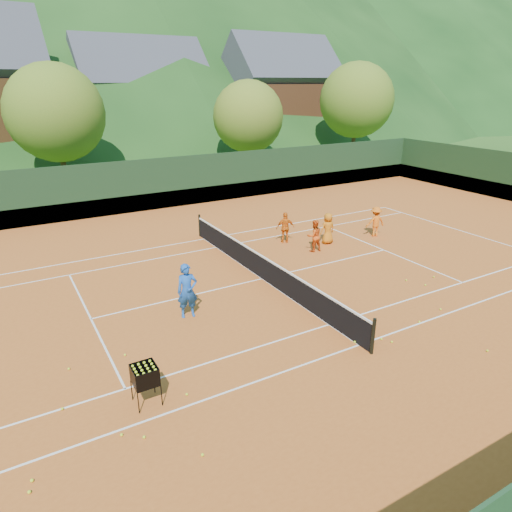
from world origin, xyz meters
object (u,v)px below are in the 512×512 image
student_a (314,236)px  student_b (285,228)px  coach (187,291)px  student_d (375,222)px  chalet_right (280,100)px  student_c (328,228)px  tennis_net (262,267)px  chalet_mid (142,104)px  ball_hopper (145,376)px

student_a → student_b: 1.66m
coach → student_d: coach is taller
coach → chalet_right: size_ratio=0.15×
student_c → student_a: bearing=27.3°
student_a → tennis_net: student_a is taller
chalet_mid → student_d: bearing=-87.4°
student_c → tennis_net: 5.17m
student_c → chalet_right: bearing=-115.1°
student_b → student_d: size_ratio=1.00×
student_b → ball_hopper: size_ratio=1.47×
student_b → tennis_net: size_ratio=0.12×
student_d → chalet_mid: bearing=-74.3°
ball_hopper → chalet_right: 43.78m
chalet_mid → student_b: bearing=-95.4°
coach → student_d: size_ratio=1.22×
student_d → ball_hopper: size_ratio=1.47×
tennis_net → ball_hopper: tennis_net is taller
chalet_right → student_b: bearing=-122.1°
coach → ball_hopper: (-2.48, -3.51, -0.15)m
tennis_net → chalet_mid: (6.00, 34.00, 4.47)m
student_a → student_c: 1.29m
student_a → chalet_right: size_ratio=0.12×
student_d → tennis_net: size_ratio=0.12×
student_d → chalet_mid: chalet_mid is taller
ball_hopper → chalet_mid: bearing=72.7°
student_a → student_d: student_d is taller
tennis_net → chalet_right: (20.00, 30.00, 4.74)m
student_c → student_d: size_ratio=0.99×
coach → student_c: 9.02m
chalet_mid → chalet_right: 14.56m
coach → ball_hopper: 4.30m
student_a → chalet_right: (16.42, 28.50, 4.52)m
ball_hopper → tennis_net: bearing=38.8°
coach → student_d: 11.48m
chalet_right → student_c: bearing=-118.6°
chalet_mid → student_a: bearing=-94.3°
chalet_right → coach: bearing=-126.9°
coach → chalet_mid: chalet_mid is taller
ball_hopper → coach: bearing=54.8°
coach → chalet_mid: (9.60, 35.38, 4.07)m
student_b → student_c: student_b is taller
student_d → student_a: bearing=16.4°
ball_hopper → chalet_mid: (12.08, 38.88, 4.22)m
student_b → chalet_mid: size_ratio=0.12×
coach → student_c: coach is taller
student_c → ball_hopper: size_ratio=1.46×
chalet_mid → chalet_right: chalet_right is taller
student_c → chalet_right: chalet_right is taller
tennis_net → chalet_mid: size_ratio=0.95×
tennis_net → ball_hopper: size_ratio=12.07×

